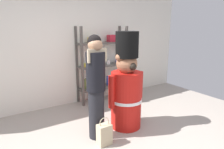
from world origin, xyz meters
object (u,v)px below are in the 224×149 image
(shopping_bag, at_px, (104,134))
(person_shopper, at_px, (96,85))
(teddy_bear_guard, at_px, (126,87))
(merchandise_shelf, at_px, (103,63))

(shopping_bag, bearing_deg, person_shopper, 88.07)
(shopping_bag, bearing_deg, teddy_bear_guard, 25.84)
(merchandise_shelf, bearing_deg, teddy_bear_guard, -103.69)
(merchandise_shelf, height_order, teddy_bear_guard, merchandise_shelf)
(merchandise_shelf, distance_m, shopping_bag, 2.10)
(teddy_bear_guard, bearing_deg, shopping_bag, -154.16)
(merchandise_shelf, relative_size, shopping_bag, 3.95)
(teddy_bear_guard, relative_size, person_shopper, 1.02)
(merchandise_shelf, xyz_separation_m, person_shopper, (-0.96, -1.46, -0.01))
(merchandise_shelf, height_order, shopping_bag, merchandise_shelf)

